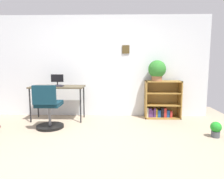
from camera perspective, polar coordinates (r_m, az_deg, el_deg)
ground_plane at (r=3.05m, az=-8.75°, el=-17.16°), size 6.24×6.24×0.00m
wall_back at (r=4.89m, az=-4.50°, el=6.32°), size 5.20×0.12×2.32m
desk at (r=4.64m, az=-14.73°, el=0.15°), size 1.14×0.50×0.75m
monitor at (r=4.73m, az=-14.80°, el=2.52°), size 0.27×0.18×0.25m
keyboard at (r=4.59m, az=-15.45°, el=0.95°), size 0.37×0.13×0.02m
office_chair at (r=4.11m, az=-17.09°, el=-5.38°), size 0.52×0.55×0.86m
bookshelf_low at (r=4.86m, az=13.49°, el=-3.19°), size 0.79×0.30×0.85m
potted_plant_on_shelf at (r=4.70m, az=12.27°, el=5.30°), size 0.39×0.39×0.46m
potted_plant_floor at (r=3.98m, az=26.64°, el=-9.66°), size 0.18×0.18×0.27m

